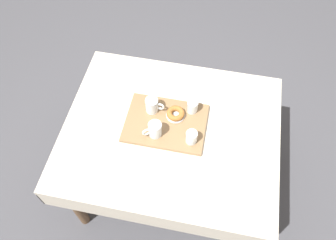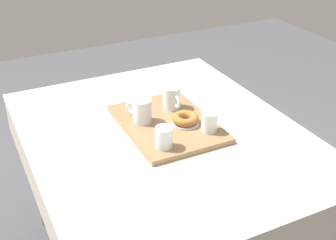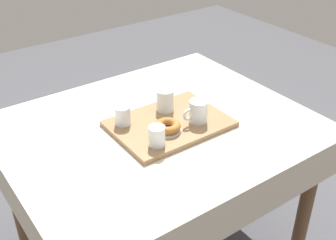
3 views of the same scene
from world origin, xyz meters
name	(u,v)px [view 3 (image 3 of 3)]	position (x,y,z in m)	size (l,w,h in m)	color
dining_table	(158,143)	(0.00, 0.00, 0.63)	(1.24, 1.02, 0.72)	beige
serving_tray	(169,124)	(-0.04, 0.03, 0.73)	(0.46, 0.34, 0.02)	olive
tea_mug_left	(165,101)	(-0.08, -0.06, 0.79)	(0.10, 0.08, 0.10)	white
tea_mug_right	(198,112)	(-0.13, 0.10, 0.79)	(0.11, 0.07, 0.10)	white
water_glass_near	(157,137)	(0.10, 0.14, 0.78)	(0.06, 0.06, 0.08)	white
water_glass_far	(123,116)	(0.13, -0.06, 0.78)	(0.06, 0.06, 0.08)	white
donut_plate_left	(168,130)	(0.01, 0.09, 0.75)	(0.11, 0.11, 0.01)	silver
sugar_donut_left	(168,126)	(0.01, 0.09, 0.77)	(0.11, 0.11, 0.03)	#A3662D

